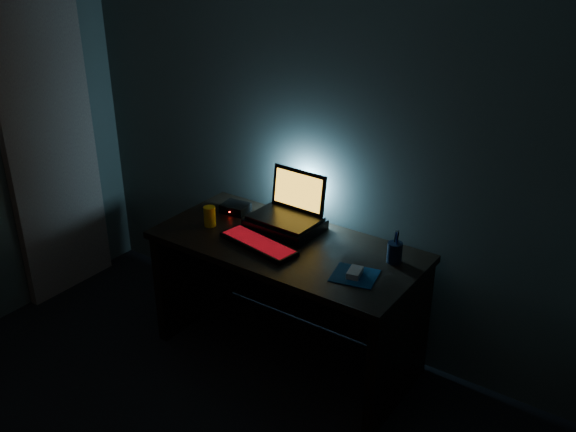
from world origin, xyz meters
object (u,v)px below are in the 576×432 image
Objects in this scene: laptop at (290,207)px; keyboard at (258,244)px; mouse at (355,273)px; router at (235,208)px; juice_glass at (210,216)px; pen_cup at (395,253)px.

laptop is 0.79× the size of keyboard.
mouse reaches higher than keyboard.
router reaches higher than keyboard.
laptop is 3.29× the size of juice_glass.
pen_cup is (0.10, 0.24, 0.04)m from mouse.
mouse is at bearing -112.16° from pen_cup.
router is (-0.38, 0.27, 0.01)m from keyboard.
pen_cup is 0.65× the size of router.
juice_glass reaches higher than mouse.
laptop is at bearing -1.50° from router.
juice_glass is (-0.97, 0.02, 0.04)m from mouse.
pen_cup is at bearing -6.94° from router.
mouse is 0.61× the size of router.
router is at bearing -173.17° from laptop.
router is at bearing 152.65° from mouse.
keyboard is 0.39m from juice_glass.
laptop reaches higher than juice_glass.
pen_cup reaches higher than mouse.
laptop is 3.51× the size of pen_cup.
laptop is 0.39m from router.
router is (-0.97, 0.25, 0.01)m from mouse.
keyboard is 0.59m from mouse.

